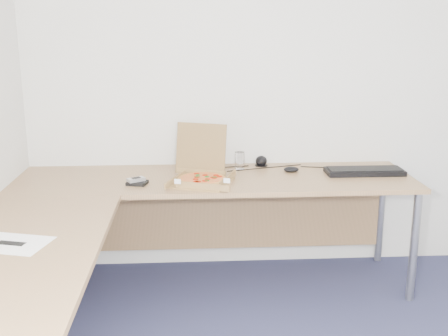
{
  "coord_description": "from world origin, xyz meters",
  "views": [
    {
      "loc": [
        -0.65,
        -1.94,
        1.65
      ],
      "look_at": [
        -0.45,
        1.28,
        0.82
      ],
      "focal_mm": 43.97,
      "sensor_mm": 36.0,
      "label": 1
    }
  ],
  "objects": [
    {
      "name": "room_shell",
      "position": [
        0.0,
        0.0,
        1.25
      ],
      "size": [
        3.5,
        3.5,
        2.5
      ],
      "primitive_type": null,
      "color": "silver",
      "rests_on": "ground"
    },
    {
      "name": "cable_bundle",
      "position": [
        -0.16,
        1.6,
        0.73
      ],
      "size": [
        0.59,
        0.12,
        0.01
      ],
      "primitive_type": null,
      "rotation": [
        0.0,
        0.0,
        0.14
      ],
      "color": "black",
      "rests_on": "desk"
    },
    {
      "name": "keyboard",
      "position": [
        0.47,
        1.42,
        0.75
      ],
      "size": [
        0.5,
        0.18,
        0.03
      ],
      "primitive_type": "cube",
      "rotation": [
        0.0,
        0.0,
        -0.01
      ],
      "color": "black",
      "rests_on": "desk"
    },
    {
      "name": "phone",
      "position": [
        -0.98,
        1.27,
        0.76
      ],
      "size": [
        0.12,
        0.1,
        0.02
      ],
      "primitive_type": "cube",
      "rotation": [
        0.0,
        0.0,
        0.54
      ],
      "color": "#B2B5BA",
      "rests_on": "wallet"
    },
    {
      "name": "drinking_glass",
      "position": [
        -0.33,
        1.6,
        0.79
      ],
      "size": [
        0.06,
        0.06,
        0.11
      ],
      "primitive_type": "cylinder",
      "color": "white",
      "rests_on": "desk"
    },
    {
      "name": "desk",
      "position": [
        -0.82,
        0.97,
        0.7
      ],
      "size": [
        2.5,
        2.2,
        0.73
      ],
      "color": "#966F47",
      "rests_on": "ground"
    },
    {
      "name": "wallet",
      "position": [
        -0.98,
        1.27,
        0.74
      ],
      "size": [
        0.14,
        0.12,
        0.02
      ],
      "primitive_type": "cube",
      "rotation": [
        0.0,
        0.0,
        -0.27
      ],
      "color": "black",
      "rests_on": "desk"
    },
    {
      "name": "paper_sheet",
      "position": [
        -1.44,
        0.36,
        0.73
      ],
      "size": [
        0.37,
        0.3,
        0.0
      ],
      "primitive_type": "cube",
      "rotation": [
        0.0,
        0.0,
        -0.27
      ],
      "color": "white",
      "rests_on": "desk"
    },
    {
      "name": "pizza_box",
      "position": [
        -0.59,
        1.28,
        0.77
      ],
      "size": [
        0.33,
        0.38,
        0.33
      ],
      "rotation": [
        0.0,
        0.0,
        -0.36
      ],
      "color": "olive",
      "rests_on": "desk"
    },
    {
      "name": "dome_speaker",
      "position": [
        -0.17,
        1.68,
        0.77
      ],
      "size": [
        0.09,
        0.09,
        0.07
      ],
      "primitive_type": "ellipsoid",
      "color": "black",
      "rests_on": "desk"
    },
    {
      "name": "mouse",
      "position": [
        0.0,
        1.49,
        0.75
      ],
      "size": [
        0.11,
        0.07,
        0.04
      ],
      "primitive_type": "ellipsoid",
      "rotation": [
        0.0,
        0.0,
        0.08
      ],
      "color": "black",
      "rests_on": "desk"
    }
  ]
}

